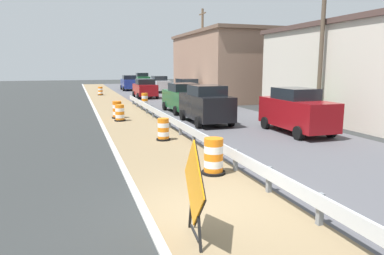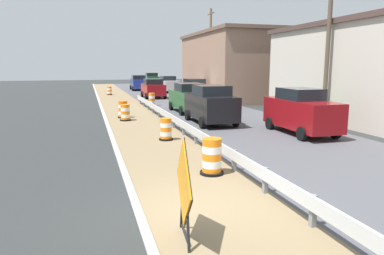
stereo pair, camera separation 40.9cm
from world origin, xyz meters
name	(u,v)px [view 1 (the left image)]	position (x,y,z in m)	size (l,w,h in m)	color
ground_plane	(203,212)	(0.00, 0.00, 0.00)	(160.00, 160.00, 0.00)	#2B2D2D
median_dirt_strip	(225,209)	(0.54, 0.00, 0.00)	(3.48, 120.00, 0.01)	#7F6B4C
curb_near_edge	(148,220)	(-1.30, 0.00, 0.00)	(0.20, 120.00, 0.11)	#ADADA8
guardrail_median	(234,155)	(2.05, 2.78, 0.52)	(0.18, 43.73, 0.71)	silver
warning_sign_diamond	(194,187)	(-0.61, -1.15, 1.07)	(0.24, 1.79, 2.04)	black
traffic_barrel_nearest	(213,158)	(1.32, 2.68, 0.51)	(0.75, 0.75, 1.13)	orange
traffic_barrel_close	(163,130)	(1.04, 8.10, 0.45)	(0.64, 0.64, 1.00)	orange
traffic_barrel_mid	(120,114)	(-0.14, 14.43, 0.45)	(0.68, 0.68, 1.00)	orange
traffic_barrel_far	(117,111)	(-0.15, 15.68, 0.49)	(0.71, 0.71, 1.09)	orange
traffic_barrel_farther	(145,100)	(2.80, 21.76, 0.50)	(0.64, 0.64, 1.10)	orange
traffic_barrel_farthest	(100,91)	(0.12, 34.48, 0.43)	(0.64, 0.64, 0.97)	orange
car_lead_near_lane	(145,88)	(4.29, 29.33, 0.99)	(2.18, 4.03, 1.99)	maroon
car_trailing_near_lane	(142,80)	(7.66, 49.27, 1.10)	(2.28, 4.33, 2.21)	#195128
car_lead_far_lane	(183,98)	(4.72, 17.20, 1.05)	(2.17, 4.63, 2.10)	#195128
car_mid_far_lane	(296,111)	(7.78, 7.74, 1.12)	(2.05, 4.64, 2.24)	maroon
car_trailing_far_lane	(129,83)	(4.47, 41.78, 1.03)	(2.16, 4.66, 2.06)	navy
car_distant_a	(160,84)	(7.61, 36.91, 1.03)	(2.01, 4.78, 2.05)	silver
car_distant_b	(206,104)	(4.54, 11.98, 1.12)	(2.20, 4.63, 2.23)	black
car_distant_c	(187,90)	(7.33, 24.39, 1.07)	(2.04, 4.36, 2.14)	silver
roadside_shop_near	(378,72)	(14.89, 9.87, 2.96)	(8.33, 14.25, 5.90)	beige
roadside_shop_far	(227,66)	(12.38, 26.76, 3.34)	(7.94, 14.26, 6.65)	#93705B
utility_pole_near	(322,43)	(10.54, 9.67, 4.56)	(0.24, 1.80, 8.80)	brown
utility_pole_mid	(202,52)	(10.26, 28.37, 4.72)	(0.24, 1.80, 9.11)	brown
bush_roadside	(298,111)	(9.16, 9.55, 0.84)	(2.25, 2.25, 1.69)	#337533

